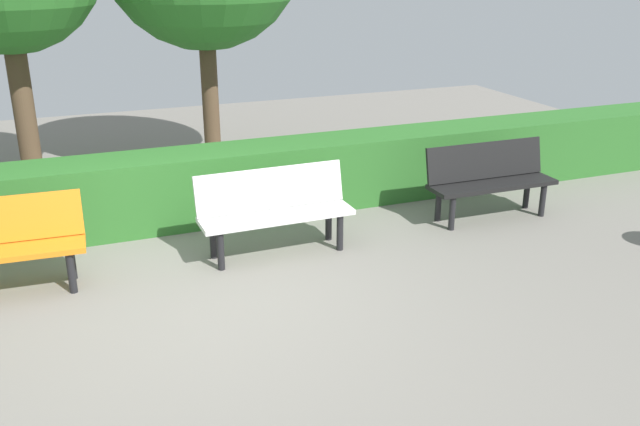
{
  "coord_description": "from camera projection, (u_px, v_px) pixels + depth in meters",
  "views": [
    {
      "loc": [
        0.91,
        5.33,
        2.87
      ],
      "look_at": [
        -1.35,
        -0.42,
        0.55
      ],
      "focal_mm": 38.5,
      "sensor_mm": 36.0,
      "label": 1
    }
  ],
  "objects": [
    {
      "name": "ground_plane",
      "position": [
        193.0,
        308.0,
        5.96
      ],
      "size": [
        17.06,
        17.06,
        0.0
      ],
      "primitive_type": "plane",
      "color": "gray"
    },
    {
      "name": "bench_black",
      "position": [
        489.0,
        177.0,
        7.9
      ],
      "size": [
        1.52,
        0.48,
        0.86
      ],
      "rotation": [
        0.0,
        0.0,
        -0.01
      ],
      "color": "black",
      "rests_on": "ground_plane"
    },
    {
      "name": "bench_white",
      "position": [
        274.0,
        207.0,
        6.95
      ],
      "size": [
        1.57,
        0.49,
        0.86
      ],
      "rotation": [
        0.0,
        0.0,
        0.02
      ],
      "color": "white",
      "rests_on": "ground_plane"
    },
    {
      "name": "bench_orange",
      "position": [
        4.0,
        242.0,
        6.11
      ],
      "size": [
        1.4,
        0.53,
        0.86
      ],
      "rotation": [
        0.0,
        0.0,
        -0.05
      ],
      "color": "orange",
      "rests_on": "ground_plane"
    },
    {
      "name": "hedge_row",
      "position": [
        248.0,
        181.0,
        8.02
      ],
      "size": [
        13.06,
        0.71,
        0.81
      ],
      "primitive_type": "cube",
      "color": "#2D6B28",
      "rests_on": "ground_plane"
    }
  ]
}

